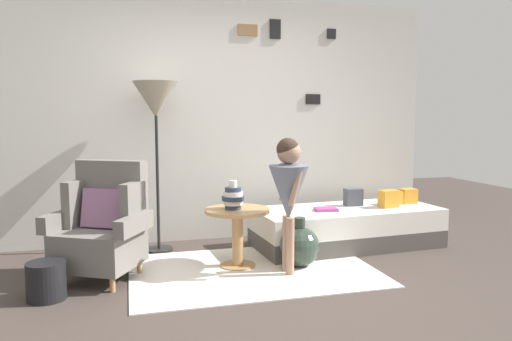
# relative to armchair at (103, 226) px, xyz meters

# --- Properties ---
(ground_plane) EXTENTS (12.00, 12.00, 0.00)m
(ground_plane) POSITION_rel_armchair_xyz_m (1.19, -0.85, -0.44)
(ground_plane) COLOR #423833
(gallery_wall) EXTENTS (4.80, 0.12, 2.60)m
(gallery_wall) POSITION_rel_armchair_xyz_m (1.19, 1.10, 0.86)
(gallery_wall) COLOR beige
(gallery_wall) RESTS_ON ground
(rug) EXTENTS (2.09, 1.44, 0.01)m
(rug) POSITION_rel_armchair_xyz_m (1.24, -0.15, -0.43)
(rug) COLOR silver
(rug) RESTS_ON ground
(armchair) EXTENTS (0.90, 0.82, 0.97)m
(armchair) POSITION_rel_armchair_xyz_m (0.00, 0.00, 0.00)
(armchair) COLOR tan
(armchair) RESTS_ON ground
(daybed) EXTENTS (1.95, 0.93, 0.40)m
(daybed) POSITION_rel_armchair_xyz_m (2.38, 0.38, -0.24)
(daybed) COLOR #4C4742
(daybed) RESTS_ON ground
(pillow_head) EXTENTS (0.17, 0.13, 0.16)m
(pillow_head) POSITION_rel_armchair_xyz_m (3.15, 0.47, 0.04)
(pillow_head) COLOR orange
(pillow_head) RESTS_ON daybed
(pillow_mid) EXTENTS (0.22, 0.15, 0.14)m
(pillow_mid) POSITION_rel_armchair_xyz_m (2.97, 0.46, 0.03)
(pillow_mid) COLOR orange
(pillow_mid) RESTS_ON daybed
(pillow_back) EXTENTS (0.21, 0.15, 0.18)m
(pillow_back) POSITION_rel_armchair_xyz_m (2.82, 0.31, 0.05)
(pillow_back) COLOR orange
(pillow_back) RESTS_ON daybed
(pillow_extra) EXTENTS (0.18, 0.12, 0.18)m
(pillow_extra) POSITION_rel_armchair_xyz_m (2.51, 0.50, 0.05)
(pillow_extra) COLOR #474C56
(pillow_extra) RESTS_ON daybed
(side_table) EXTENTS (0.58, 0.58, 0.52)m
(side_table) POSITION_rel_armchair_xyz_m (1.14, -0.00, -0.06)
(side_table) COLOR tan
(side_table) RESTS_ON ground
(vase_striped) EXTENTS (0.20, 0.20, 0.25)m
(vase_striped) POSITION_rel_armchair_xyz_m (1.10, -0.00, 0.19)
(vase_striped) COLOR #2D384C
(vase_striped) RESTS_ON side_table
(floor_lamp) EXTENTS (0.44, 0.44, 1.68)m
(floor_lamp) POSITION_rel_armchair_xyz_m (0.49, 0.72, 1.01)
(floor_lamp) COLOR black
(floor_lamp) RESTS_ON ground
(person_child) EXTENTS (0.34, 0.34, 1.16)m
(person_child) POSITION_rel_armchair_xyz_m (1.51, -0.31, 0.31)
(person_child) COLOR #A37A60
(person_child) RESTS_ON ground
(book_on_daybed) EXTENTS (0.24, 0.19, 0.03)m
(book_on_daybed) POSITION_rel_armchair_xyz_m (2.12, 0.31, -0.02)
(book_on_daybed) COLOR #B24290
(book_on_daybed) RESTS_ON daybed
(demijohn_near) EXTENTS (0.36, 0.36, 0.45)m
(demijohn_near) POSITION_rel_armchair_xyz_m (1.68, -0.14, -0.25)
(demijohn_near) COLOR #2D3D33
(demijohn_near) RESTS_ON ground
(magazine_basket) EXTENTS (0.28, 0.28, 0.28)m
(magazine_basket) POSITION_rel_armchair_xyz_m (-0.39, -0.40, -0.30)
(magazine_basket) COLOR black
(magazine_basket) RESTS_ON ground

